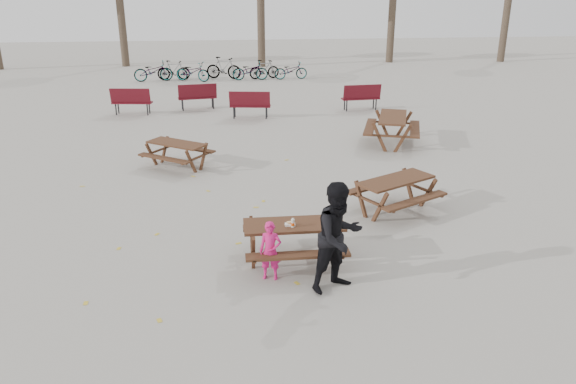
{
  "coord_description": "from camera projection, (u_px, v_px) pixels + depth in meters",
  "views": [
    {
      "loc": [
        -1.1,
        -9.09,
        4.87
      ],
      "look_at": [
        0.0,
        1.0,
        1.0
      ],
      "focal_mm": 35.0,
      "sensor_mm": 36.0,
      "label": 1
    }
  ],
  "objects": [
    {
      "name": "soda_bottle",
      "position": [
        293.0,
        223.0,
        9.85
      ],
      "size": [
        0.07,
        0.07,
        0.17
      ],
      "color": "silver",
      "rests_on": "main_picnic_table"
    },
    {
      "name": "bicycle_row",
      "position": [
        217.0,
        70.0,
        28.56
      ],
      "size": [
        8.83,
        1.75,
        1.11
      ],
      "color": "black",
      "rests_on": "ground"
    },
    {
      "name": "picnic_table_north",
      "position": [
        177.0,
        155.0,
        15.33
      ],
      "size": [
        2.1,
        2.02,
        0.71
      ],
      "primitive_type": null,
      "rotation": [
        0.0,
        0.0,
        -0.62
      ],
      "color": "#331D12",
      "rests_on": "ground"
    },
    {
      "name": "main_picnic_table",
      "position": [
        294.0,
        233.0,
        10.08
      ],
      "size": [
        1.8,
        1.45,
        0.78
      ],
      "color": "#331D12",
      "rests_on": "ground"
    },
    {
      "name": "adult",
      "position": [
        339.0,
        237.0,
        9.11
      ],
      "size": [
        1.14,
        1.06,
        1.88
      ],
      "primitive_type": "imported",
      "rotation": [
        0.0,
        0.0,
        0.5
      ],
      "color": "black",
      "rests_on": "ground"
    },
    {
      "name": "picnic_table_far",
      "position": [
        392.0,
        130.0,
        17.48
      ],
      "size": [
        2.22,
        2.48,
        0.89
      ],
      "primitive_type": null,
      "rotation": [
        0.0,
        0.0,
        1.26
      ],
      "color": "#331D12",
      "rests_on": "ground"
    },
    {
      "name": "fallen_leaves",
      "position": [
        303.0,
        209.0,
        12.66
      ],
      "size": [
        11.0,
        11.0,
        0.01
      ],
      "primitive_type": null,
      "color": "gold",
      "rests_on": "ground"
    },
    {
      "name": "ground",
      "position": [
        294.0,
        262.0,
        10.29
      ],
      "size": [
        80.0,
        80.0,
        0.0
      ],
      "primitive_type": "plane",
      "color": "gray",
      "rests_on": "ground"
    },
    {
      "name": "park_bench_row",
      "position": [
        236.0,
        99.0,
        21.56
      ],
      "size": [
        10.42,
        2.46,
        1.03
      ],
      "color": "maroon",
      "rests_on": "ground"
    },
    {
      "name": "picnic_table_east",
      "position": [
        395.0,
        195.0,
        12.4
      ],
      "size": [
        2.25,
        2.12,
        0.77
      ],
      "primitive_type": null,
      "rotation": [
        0.0,
        0.0,
        0.51
      ],
      "color": "#331D12",
      "rests_on": "ground"
    },
    {
      "name": "child",
      "position": [
        270.0,
        251.0,
        9.56
      ],
      "size": [
        0.43,
        0.33,
        1.05
      ],
      "primitive_type": "imported",
      "rotation": [
        0.0,
        0.0,
        -0.21
      ],
      "color": "#D61A6C",
      "rests_on": "ground"
    },
    {
      "name": "food_tray",
      "position": [
        290.0,
        225.0,
        9.93
      ],
      "size": [
        0.18,
        0.11,
        0.03
      ],
      "primitive_type": "cube",
      "color": "white",
      "rests_on": "main_picnic_table"
    },
    {
      "name": "bread_roll",
      "position": [
        290.0,
        222.0,
        9.92
      ],
      "size": [
        0.14,
        0.06,
        0.05
      ],
      "primitive_type": "ellipsoid",
      "color": "tan",
      "rests_on": "food_tray"
    }
  ]
}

